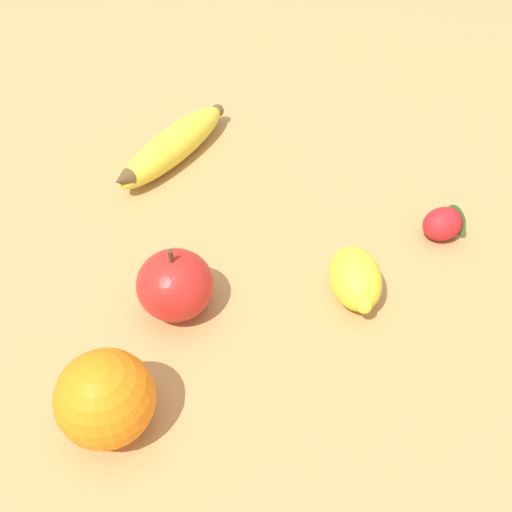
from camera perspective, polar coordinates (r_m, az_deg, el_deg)
ground_plane at (r=0.69m, az=-6.07°, el=4.23°), size 3.00×3.00×0.00m
banana at (r=0.76m, az=-7.98°, el=10.32°), size 0.21×0.07×0.04m
orange at (r=0.50m, az=-14.15°, el=-13.03°), size 0.08×0.08×0.08m
strawberry at (r=0.68m, az=17.61°, el=3.02°), size 0.06×0.05×0.04m
apple at (r=0.57m, az=-7.71°, el=-2.74°), size 0.07×0.07×0.08m
lemon at (r=0.59m, az=9.46°, el=-2.14°), size 0.09×0.09×0.05m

